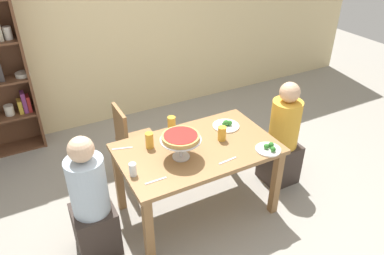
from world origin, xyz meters
TOP-DOWN VIEW (x-y plane):
  - ground_plane at (0.00, 0.00)m, footprint 12.00×12.00m
  - rear_partition at (0.00, 2.20)m, footprint 8.00×0.12m
  - dining_table at (0.00, 0.00)m, footprint 1.40×0.86m
  - diner_head_east at (1.00, -0.00)m, footprint 0.34×0.34m
  - diner_head_west at (-0.99, -0.02)m, footprint 0.34×0.34m
  - chair_far_left at (-0.35, 0.76)m, footprint 0.40×0.40m
  - deep_dish_pizza_stand at (-0.19, -0.07)m, footprint 0.35×0.35m
  - salad_plate_near_diner at (0.53, -0.34)m, footprint 0.22×0.22m
  - salad_plate_far_diner at (0.42, 0.18)m, footprint 0.26×0.26m
  - beer_glass_amber_tall at (0.25, -0.00)m, footprint 0.08×0.08m
  - beer_glass_amber_short at (-0.08, 0.35)m, footprint 0.08×0.08m
  - beer_glass_amber_spare at (-0.37, 0.20)m, footprint 0.07×0.07m
  - water_glass_clear_near at (-0.64, -0.10)m, footprint 0.06×0.06m
  - cutlery_fork_near at (-0.51, -0.26)m, footprint 0.18×0.02m
  - cutlery_knife_near at (0.13, -0.30)m, footprint 0.18×0.03m
  - cutlery_fork_far at (-0.60, 0.29)m, footprint 0.18×0.07m

SIDE VIEW (x-z plane):
  - ground_plane at x=0.00m, z-range 0.00..0.00m
  - chair_far_left at x=-0.35m, z-range 0.05..0.92m
  - diner_head_east at x=1.00m, z-range -0.08..1.07m
  - diner_head_west at x=-0.99m, z-range -0.08..1.07m
  - dining_table at x=0.00m, z-range 0.27..1.01m
  - cutlery_fork_near at x=-0.51m, z-range 0.74..0.74m
  - cutlery_knife_near at x=0.13m, z-range 0.74..0.74m
  - cutlery_fork_far at x=-0.60m, z-range 0.74..0.74m
  - salad_plate_near_diner at x=0.53m, z-range 0.73..0.79m
  - salad_plate_far_diner at x=0.42m, z-range 0.72..0.80m
  - water_glass_clear_near at x=-0.64m, z-range 0.74..0.85m
  - beer_glass_amber_tall at x=0.25m, z-range 0.74..0.87m
  - beer_glass_amber_spare at x=-0.37m, z-range 0.74..0.89m
  - beer_glass_amber_short at x=-0.08m, z-range 0.74..0.89m
  - deep_dish_pizza_stand at x=-0.19m, z-range 0.81..1.04m
  - rear_partition at x=0.00m, z-range 0.00..2.80m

